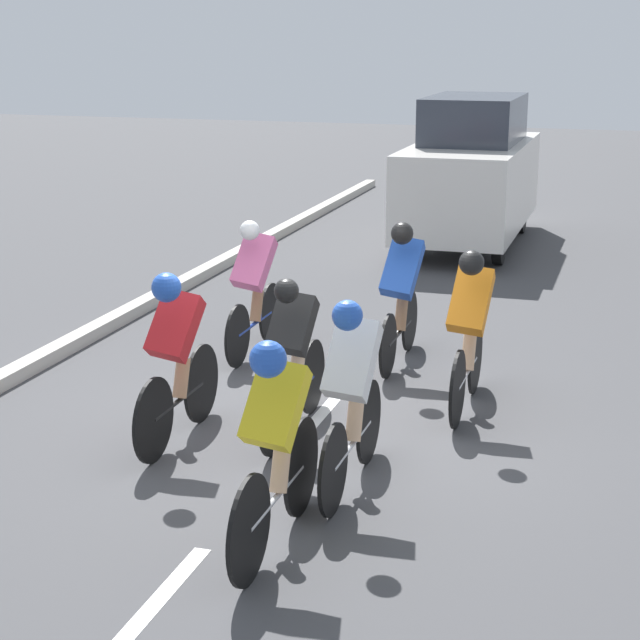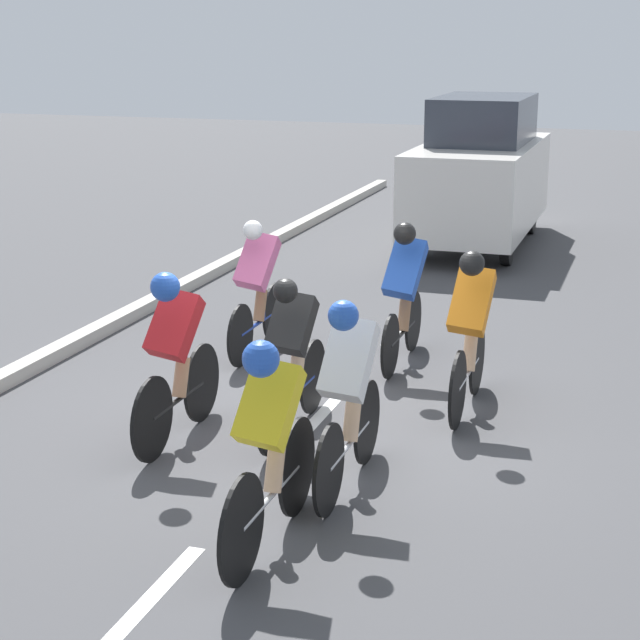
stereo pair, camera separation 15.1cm
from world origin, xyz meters
The scene contains 13 objects.
ground_plane centered at (0.00, 0.00, 0.00)m, with size 60.00×60.00×0.00m, color #424244.
lane_stripe_near centered at (0.00, 3.10, 0.00)m, with size 0.12×1.40×0.01m, color white.
lane_stripe_mid centered at (0.00, -0.10, 0.00)m, with size 0.12×1.40×0.01m, color white.
lane_stripe_far centered at (0.00, -3.30, 0.00)m, with size 0.12×1.40×0.01m, color white.
curb centered at (3.20, -0.10, 0.07)m, with size 0.20×28.85×0.14m, color #B7B2A8.
cyclist_red centered at (0.94, 0.71, 0.81)m, with size 0.40×1.67×1.53m.
cyclist_pink centered at (1.21, -1.84, 0.78)m, with size 0.40×1.66×1.51m.
cyclist_orange centered at (-1.24, -0.77, 0.81)m, with size 0.37×1.67×1.55m.
cyclist_white centered at (-0.70, 1.20, 0.81)m, with size 0.37×1.69×1.55m.
cyclist_black centered at (0.08, 0.24, 0.74)m, with size 0.37×1.73×1.44m.
cyclist_blue centered at (-0.35, -1.95, 0.82)m, with size 0.40×1.65×1.55m.
cyclist_yellow centered at (-0.48, 2.28, 0.81)m, with size 0.39×1.77×1.54m.
support_car centered at (0.03, -8.57, 1.16)m, with size 1.70×4.31×2.35m.
Camera 2 is at (-2.81, 8.36, 3.38)m, focal length 60.00 mm.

